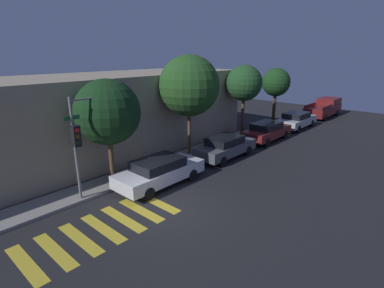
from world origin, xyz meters
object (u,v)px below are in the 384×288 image
object	(u,v)px
sedan_near_corner	(160,171)
sedan_middle	(225,147)
sedan_far_end	(267,131)
tree_midblock	(189,86)
pickup_truck	(324,108)
traffic_light_pole	(82,130)
sedan_tail_of_row	(296,120)
tree_near_corner	(108,112)
tree_far_end	(244,83)
tree_behind_truck	(276,83)

from	to	relation	value
sedan_near_corner	sedan_middle	size ratio (longest dim) A/B	1.06
sedan_far_end	tree_midblock	size ratio (longest dim) A/B	0.73
sedan_near_corner	tree_midblock	size ratio (longest dim) A/B	0.74
pickup_truck	sedan_near_corner	bearing A→B (deg)	-180.00
traffic_light_pole	sedan_tail_of_row	size ratio (longest dim) A/B	1.01
sedan_tail_of_row	tree_midblock	distance (m)	12.38
pickup_truck	tree_near_corner	world-z (taller)	tree_near_corner
sedan_far_end	pickup_truck	size ratio (longest dim) A/B	0.81
traffic_light_pole	sedan_far_end	xyz separation A→B (m)	(13.90, -1.27, -2.46)
traffic_light_pole	sedan_near_corner	bearing A→B (deg)	-21.84
tree_near_corner	tree_far_end	size ratio (longest dim) A/B	0.95
sedan_far_end	tree_near_corner	xyz separation A→B (m)	(-12.15, 2.00, 2.90)
sedan_middle	pickup_truck	distance (m)	17.26
sedan_far_end	tree_midblock	world-z (taller)	tree_midblock
sedan_middle	tree_behind_truck	world-z (taller)	tree_behind_truck
pickup_truck	sedan_middle	bearing A→B (deg)	-180.00
traffic_light_pole	sedan_near_corner	size ratio (longest dim) A/B	0.99
sedan_tail_of_row	tree_far_end	xyz separation A→B (m)	(-5.53, 2.00, 3.41)
pickup_truck	tree_near_corner	xyz separation A→B (m)	(-24.18, 2.00, 2.74)
sedan_near_corner	pickup_truck	xyz separation A→B (m)	(22.77, 0.00, 0.15)
tree_behind_truck	sedan_middle	bearing A→B (deg)	-168.80
sedan_middle	pickup_truck	xyz separation A→B (m)	(17.26, 0.00, 0.17)
sedan_far_end	tree_near_corner	size ratio (longest dim) A/B	0.88
pickup_truck	tree_far_end	size ratio (longest dim) A/B	1.03
traffic_light_pole	tree_near_corner	size ratio (longest dim) A/B	0.89
sedan_middle	tree_near_corner	bearing A→B (deg)	163.89
tree_far_end	tree_behind_truck	size ratio (longest dim) A/B	1.08
sedan_near_corner	sedan_far_end	distance (m)	10.74
sedan_middle	sedan_tail_of_row	bearing A→B (deg)	0.00
traffic_light_pole	sedan_near_corner	distance (m)	4.20
sedan_middle	tree_midblock	bearing A→B (deg)	120.33
tree_near_corner	tree_far_end	distance (m)	11.87
traffic_light_pole	sedan_tail_of_row	distance (m)	19.34
sedan_tail_of_row	pickup_truck	bearing A→B (deg)	0.00
tree_midblock	sedan_near_corner	bearing A→B (deg)	-155.26
sedan_middle	tree_midblock	xyz separation A→B (m)	(-1.17, 2.00, 3.70)
sedan_middle	tree_behind_truck	distance (m)	10.74
traffic_light_pole	tree_near_corner	world-z (taller)	tree_near_corner
sedan_middle	tree_near_corner	distance (m)	7.76
traffic_light_pole	sedan_middle	bearing A→B (deg)	-8.31
sedan_middle	tree_behind_truck	size ratio (longest dim) A/B	0.86
tree_far_end	tree_behind_truck	distance (m)	5.15
tree_far_end	tree_behind_truck	bearing A→B (deg)	0.00
tree_near_corner	tree_midblock	size ratio (longest dim) A/B	0.83
tree_midblock	traffic_light_pole	bearing A→B (deg)	-174.42
pickup_truck	tree_midblock	xyz separation A→B (m)	(-18.43, 2.00, 3.54)
sedan_tail_of_row	pickup_truck	xyz separation A→B (m)	(6.79, 0.00, 0.16)
tree_far_end	sedan_tail_of_row	bearing A→B (deg)	-19.85
sedan_far_end	sedan_tail_of_row	world-z (taller)	same
traffic_light_pole	tree_near_corner	xyz separation A→B (m)	(1.75, 0.73, 0.44)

